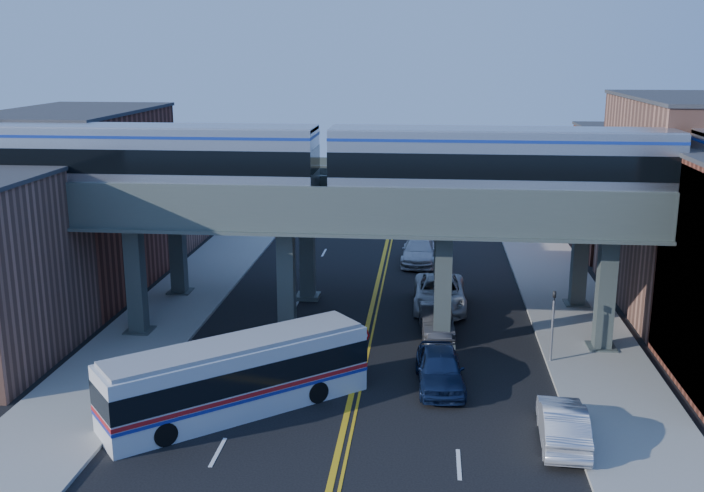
# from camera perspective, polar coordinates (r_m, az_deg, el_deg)

# --- Properties ---
(ground) EXTENTS (120.00, 120.00, 0.00)m
(ground) POSITION_cam_1_polar(r_m,az_deg,el_deg) (33.61, -0.31, -11.87)
(ground) COLOR black
(ground) RESTS_ON ground
(sidewalk_west) EXTENTS (5.00, 70.00, 0.16)m
(sidewalk_west) POSITION_cam_1_polar(r_m,az_deg,el_deg) (45.09, -13.70, -5.26)
(sidewalk_west) COLOR gray
(sidewalk_west) RESTS_ON ground
(sidewalk_east) EXTENTS (5.00, 70.00, 0.16)m
(sidewalk_east) POSITION_cam_1_polar(r_m,az_deg,el_deg) (43.45, 16.47, -6.19)
(sidewalk_east) COLOR gray
(sidewalk_east) RESTS_ON ground
(building_west_b) EXTENTS (8.00, 14.00, 11.00)m
(building_west_b) POSITION_cam_1_polar(r_m,az_deg,el_deg) (51.72, -19.23, 3.04)
(building_west_b) COLOR brown
(building_west_b) RESTS_ON ground
(building_west_c) EXTENTS (8.00, 10.00, 8.00)m
(building_west_c) POSITION_cam_1_polar(r_m,az_deg,el_deg) (63.81, -14.31, 3.98)
(building_west_c) COLOR #9A634F
(building_west_c) RESTS_ON ground
(building_east_b) EXTENTS (8.00, 14.00, 12.00)m
(building_east_b) POSITION_cam_1_polar(r_m,az_deg,el_deg) (49.32, 23.71, 2.72)
(building_east_b) COLOR #9A634F
(building_east_b) RESTS_ON ground
(building_east_c) EXTENTS (8.00, 10.00, 9.00)m
(building_east_c) POSITION_cam_1_polar(r_m,az_deg,el_deg) (61.86, 19.98, 3.74)
(building_east_c) COLOR brown
(building_east_c) RESTS_ON ground
(mural_panel) EXTENTS (0.10, 9.50, 9.50)m
(mural_panel) POSITION_cam_1_polar(r_m,az_deg,el_deg) (37.27, 23.25, -2.59)
(mural_panel) COLOR teal
(mural_panel) RESTS_ON ground
(elevated_viaduct_near) EXTENTS (52.00, 3.60, 7.40)m
(elevated_viaduct_near) POSITION_cam_1_polar(r_m,az_deg,el_deg) (39.07, 0.89, 1.91)
(elevated_viaduct_near) COLOR #46514E
(elevated_viaduct_near) RESTS_ON ground
(elevated_viaduct_far) EXTENTS (52.00, 3.60, 7.40)m
(elevated_viaduct_far) POSITION_cam_1_polar(r_m,az_deg,el_deg) (45.91, 1.63, 3.74)
(elevated_viaduct_far) COLOR #46514E
(elevated_viaduct_far) RESTS_ON ground
(transit_train) EXTENTS (50.95, 3.20, 3.73)m
(transit_train) POSITION_cam_1_polar(r_m,az_deg,el_deg) (38.57, 10.76, 5.95)
(transit_train) COLOR black
(transit_train) RESTS_ON elevated_viaduct_near
(stop_sign) EXTENTS (0.76, 0.09, 2.63)m
(stop_sign) POSITION_cam_1_polar(r_m,az_deg,el_deg) (35.62, 0.67, -7.24)
(stop_sign) COLOR slate
(stop_sign) RESTS_ON ground
(traffic_signal) EXTENTS (0.15, 0.18, 4.10)m
(traffic_signal) POSITION_cam_1_polar(r_m,az_deg,el_deg) (38.61, 14.41, -5.12)
(traffic_signal) COLOR slate
(traffic_signal) RESTS_ON ground
(transit_bus) EXTENTS (10.40, 9.18, 2.93)m
(transit_bus) POSITION_cam_1_polar(r_m,az_deg,el_deg) (33.29, -8.33, -9.44)
(transit_bus) COLOR silver
(transit_bus) RESTS_ON ground
(car_lane_a) EXTENTS (2.40, 5.19, 1.72)m
(car_lane_a) POSITION_cam_1_polar(r_m,az_deg,el_deg) (35.70, 6.41, -8.83)
(car_lane_a) COLOR #111D3E
(car_lane_a) RESTS_ON ground
(car_lane_b) EXTENTS (1.97, 4.68, 1.50)m
(car_lane_b) POSITION_cam_1_polar(r_m,az_deg,el_deg) (42.05, 6.14, -5.39)
(car_lane_b) COLOR #323235
(car_lane_b) RESTS_ON ground
(car_lane_c) EXTENTS (3.01, 6.47, 1.79)m
(car_lane_c) POSITION_cam_1_polar(r_m,az_deg,el_deg) (46.14, 6.39, -3.43)
(car_lane_c) COLOR #BCBDBF
(car_lane_c) RESTS_ON ground
(car_lane_d) EXTENTS (2.54, 5.84, 1.67)m
(car_lane_d) POSITION_cam_1_polar(r_m,az_deg,el_deg) (55.80, 4.90, -0.36)
(car_lane_d) COLOR silver
(car_lane_d) RESTS_ON ground
(car_parked_curb) EXTENTS (1.95, 4.91, 1.59)m
(car_parked_curb) POSITION_cam_1_polar(r_m,az_deg,el_deg) (31.80, 15.09, -12.38)
(car_parked_curb) COLOR #AFAFB4
(car_parked_curb) RESTS_ON ground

